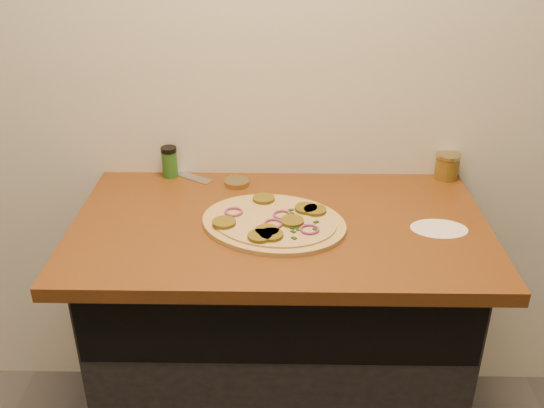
{
  "coord_description": "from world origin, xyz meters",
  "views": [
    {
      "loc": [
        0.0,
        -0.12,
        1.76
      ],
      "look_at": [
        -0.02,
        1.43,
        0.95
      ],
      "focal_mm": 40.0,
      "sensor_mm": 36.0,
      "label": 1
    }
  ],
  "objects_px": {
    "chefs_knife": "(171,170)",
    "salsa_jar": "(447,166)",
    "pizza": "(274,222)",
    "spice_shaker": "(170,162)"
  },
  "relations": [
    {
      "from": "chefs_knife",
      "to": "salsa_jar",
      "type": "distance_m",
      "value": 0.92
    },
    {
      "from": "pizza",
      "to": "chefs_knife",
      "type": "distance_m",
      "value": 0.51
    },
    {
      "from": "chefs_knife",
      "to": "spice_shaker",
      "type": "xyz_separation_m",
      "value": [
        0.0,
        -0.04,
        0.05
      ]
    },
    {
      "from": "pizza",
      "to": "chefs_knife",
      "type": "height_order",
      "value": "pizza"
    },
    {
      "from": "salsa_jar",
      "to": "spice_shaker",
      "type": "height_order",
      "value": "spice_shaker"
    },
    {
      "from": "salsa_jar",
      "to": "spice_shaker",
      "type": "bearing_deg",
      "value": 180.0
    },
    {
      "from": "salsa_jar",
      "to": "spice_shaker",
      "type": "distance_m",
      "value": 0.92
    },
    {
      "from": "chefs_knife",
      "to": "salsa_jar",
      "type": "xyz_separation_m",
      "value": [
        0.92,
        -0.04,
        0.04
      ]
    },
    {
      "from": "pizza",
      "to": "spice_shaker",
      "type": "xyz_separation_m",
      "value": [
        -0.35,
        0.33,
        0.04
      ]
    },
    {
      "from": "salsa_jar",
      "to": "spice_shaker",
      "type": "relative_size",
      "value": 0.84
    }
  ]
}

